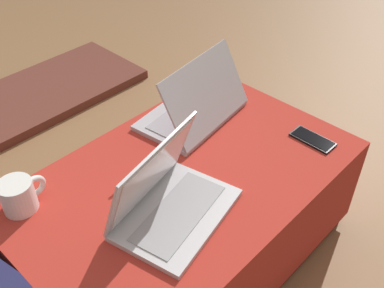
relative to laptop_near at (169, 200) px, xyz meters
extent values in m
plane|color=olive|center=(0.14, 0.07, -0.43)|extent=(14.00, 14.00, 0.00)
cube|color=maroon|center=(0.14, 0.07, -0.41)|extent=(0.99, 0.63, 0.05)
cube|color=#B22D23|center=(0.14, 0.07, -0.21)|extent=(1.03, 0.65, 0.33)
cube|color=silver|center=(0.01, -0.03, -0.04)|extent=(0.37, 0.29, 0.02)
cube|color=#9E9EA3|center=(0.01, -0.03, -0.03)|extent=(0.31, 0.18, 0.00)
cube|color=silver|center=(-0.01, 0.05, 0.07)|extent=(0.34, 0.14, 0.21)
cube|color=white|center=(-0.01, 0.04, 0.07)|extent=(0.30, 0.13, 0.19)
cube|color=#B7B7BC|center=(0.36, 0.26, -0.04)|extent=(0.39, 0.27, 0.02)
cube|color=#9E9EA3|center=(0.36, 0.27, -0.03)|extent=(0.33, 0.17, 0.00)
cube|color=#B7B7BC|center=(0.37, 0.20, 0.07)|extent=(0.37, 0.16, 0.21)
cube|color=#B23D93|center=(0.36, 0.20, 0.07)|extent=(0.33, 0.14, 0.18)
cube|color=black|center=(0.53, -0.11, -0.04)|extent=(0.06, 0.14, 0.01)
cube|color=black|center=(0.53, -0.11, -0.04)|extent=(0.06, 0.13, 0.00)
cylinder|color=white|center=(-0.26, 0.30, 0.00)|extent=(0.09, 0.09, 0.09)
torus|color=white|center=(-0.21, 0.30, 0.00)|extent=(0.07, 0.02, 0.07)
cube|color=brown|center=(0.14, 1.30, -0.41)|extent=(1.40, 0.50, 0.04)
camera|label=1|loc=(-0.55, -0.61, 0.86)|focal=42.00mm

